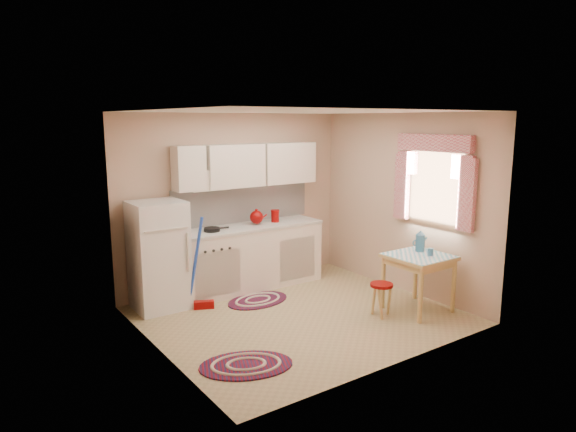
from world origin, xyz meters
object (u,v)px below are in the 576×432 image
(base_cabinets, at_px, (247,258))
(table, at_px, (418,283))
(stool, at_px, (381,300))
(fridge, at_px, (159,255))

(base_cabinets, xyz_separation_m, table, (1.33, -2.01, -0.08))
(table, height_order, stool, table)
(fridge, relative_size, table, 1.94)
(table, bearing_deg, base_cabinets, 123.36)
(fridge, bearing_deg, table, -36.38)
(fridge, xyz_separation_m, base_cabinets, (1.34, 0.05, -0.26))
(base_cabinets, bearing_deg, fridge, -177.86)
(fridge, distance_m, stool, 2.86)
(base_cabinets, bearing_deg, table, -56.64)
(table, bearing_deg, stool, 167.86)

